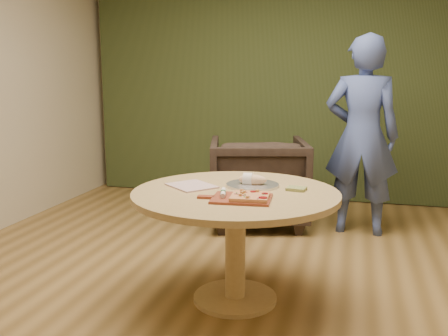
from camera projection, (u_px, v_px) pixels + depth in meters
room_shell at (227, 89)px, 3.16m from camera, size 5.04×6.04×2.84m
curtain at (288, 82)px, 5.92m from camera, size 4.80×0.14×2.78m
pedestal_table at (235, 212)px, 3.24m from camera, size 1.34×1.34×0.75m
pizza_paddle at (240, 199)px, 2.99m from camera, size 0.46×0.31×0.01m
flatbread_pizza at (250, 196)px, 2.96m from camera, size 0.24×0.24×0.04m
cutlery_roll at (223, 193)px, 3.04m from camera, size 0.07×0.20×0.03m
newspaper at (192, 186)px, 3.34m from camera, size 0.39×0.39×0.01m
serving_tray at (252, 185)px, 3.35m from camera, size 0.36×0.36×0.02m
bread_roll at (251, 180)px, 3.35m from camera, size 0.19×0.09×0.09m
green_packet at (296, 189)px, 3.23m from camera, size 0.13×0.12×0.02m
armchair at (258, 177)px, 4.99m from camera, size 1.12×1.08×0.96m
person_standing at (362, 136)px, 4.63m from camera, size 0.69×0.46×1.85m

